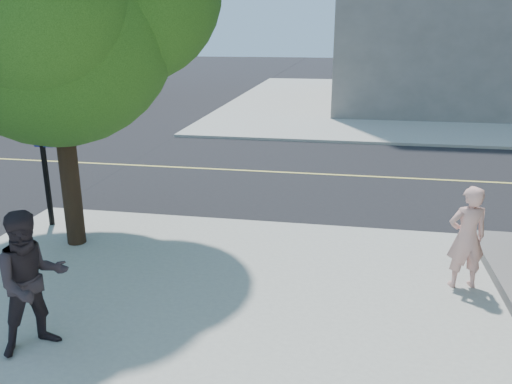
# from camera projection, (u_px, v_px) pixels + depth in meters

# --- Properties ---
(ground) EXTENTS (140.00, 140.00, 0.00)m
(ground) POSITION_uv_depth(u_px,v_px,m) (89.00, 215.00, 12.17)
(ground) COLOR black
(ground) RESTS_ON ground
(road_ew) EXTENTS (140.00, 9.00, 0.01)m
(road_ew) POSITION_uv_depth(u_px,v_px,m) (158.00, 166.00, 16.39)
(road_ew) COLOR black
(road_ew) RESTS_ON ground
(sidewalk_ne) EXTENTS (29.00, 25.00, 0.12)m
(sidewalk_ne) POSITION_uv_depth(u_px,v_px,m) (484.00, 103.00, 30.02)
(sidewalk_ne) COLOR #A2A399
(sidewalk_ne) RESTS_ON ground
(man_on_phone) EXTENTS (0.70, 0.54, 1.72)m
(man_on_phone) POSITION_uv_depth(u_px,v_px,m) (467.00, 237.00, 8.29)
(man_on_phone) COLOR #DFA399
(man_on_phone) RESTS_ON sidewalk_se
(pedestrian) EXTENTS (1.16, 1.18, 1.91)m
(pedestrian) POSITION_uv_depth(u_px,v_px,m) (32.00, 281.00, 6.65)
(pedestrian) COLOR black
(pedestrian) RESTS_ON sidewalk_se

